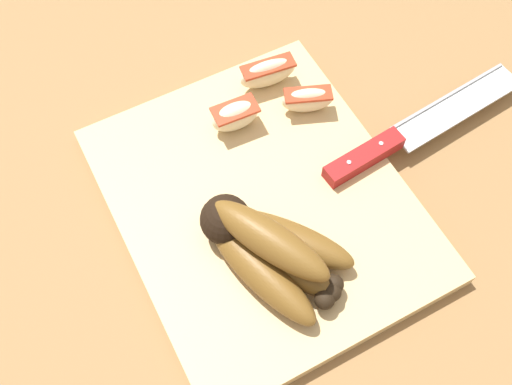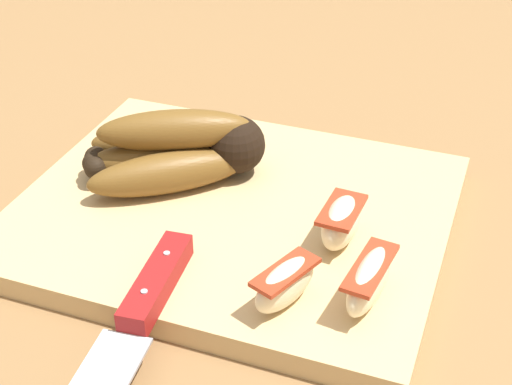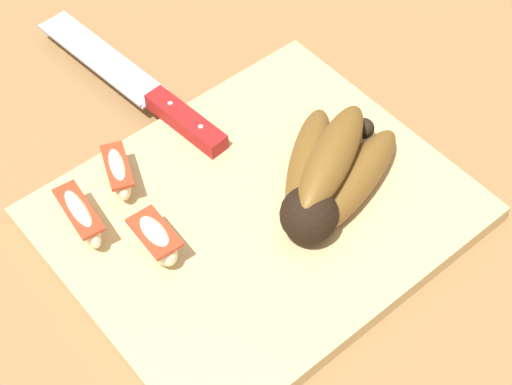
# 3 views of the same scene
# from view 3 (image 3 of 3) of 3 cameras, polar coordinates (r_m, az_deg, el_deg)

# --- Properties ---
(ground_plane) EXTENTS (6.00, 6.00, 0.00)m
(ground_plane) POSITION_cam_3_polar(r_m,az_deg,el_deg) (0.77, -0.52, -1.41)
(ground_plane) COLOR olive
(cutting_board) EXTENTS (0.36, 0.30, 0.02)m
(cutting_board) POSITION_cam_3_polar(r_m,az_deg,el_deg) (0.76, -0.04, -1.69)
(cutting_board) COLOR tan
(cutting_board) RESTS_ON ground_plane
(banana_bunch) EXTENTS (0.17, 0.14, 0.07)m
(banana_bunch) POSITION_cam_3_polar(r_m,az_deg,el_deg) (0.75, 5.17, 1.25)
(banana_bunch) COLOR black
(banana_bunch) RESTS_ON cutting_board
(chefs_knife) EXTENTS (0.05, 0.28, 0.02)m
(chefs_knife) POSITION_cam_3_polar(r_m,az_deg,el_deg) (0.84, -7.20, 6.58)
(chefs_knife) COLOR silver
(chefs_knife) RESTS_ON cutting_board
(apple_wedge_near) EXTENTS (0.04, 0.06, 0.04)m
(apple_wedge_near) POSITION_cam_3_polar(r_m,az_deg,el_deg) (0.76, -9.67, 1.38)
(apple_wedge_near) COLOR beige
(apple_wedge_near) RESTS_ON cutting_board
(apple_wedge_middle) EXTENTS (0.03, 0.07, 0.04)m
(apple_wedge_middle) POSITION_cam_3_polar(r_m,az_deg,el_deg) (0.74, -12.26, -1.72)
(apple_wedge_middle) COLOR beige
(apple_wedge_middle) RESTS_ON cutting_board
(apple_wedge_far) EXTENTS (0.03, 0.06, 0.04)m
(apple_wedge_far) POSITION_cam_3_polar(r_m,az_deg,el_deg) (0.71, -7.09, -3.33)
(apple_wedge_far) COLOR beige
(apple_wedge_far) RESTS_ON cutting_board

